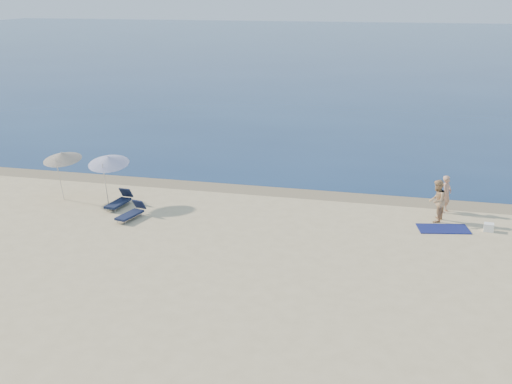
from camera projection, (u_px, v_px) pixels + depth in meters
sea at (401, 47)px, 103.09m from camera, size 240.00×160.00×0.01m
wet_sand_strip at (340, 196)px, 28.56m from camera, size 240.00×1.60×0.00m
person_left at (446, 194)px, 26.30m from camera, size 0.59×0.67×1.55m
person_right at (437, 201)px, 25.21m from camera, size 0.82×0.96×1.70m
beach_towel at (443, 229)px, 24.61m from camera, size 2.09×1.43×0.03m
white_bag at (489, 227)px, 24.37m from camera, size 0.39×0.34×0.31m
umbrella_near at (108, 160)px, 26.97m from camera, size 1.95×1.98×2.28m
umbrella_far at (62, 156)px, 27.66m from camera, size 1.78×1.81×2.25m
lounger_left at (119, 201)px, 27.06m from camera, size 0.66×1.61×0.69m
lounger_right at (131, 213)px, 25.67m from camera, size 0.79×1.56×0.66m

